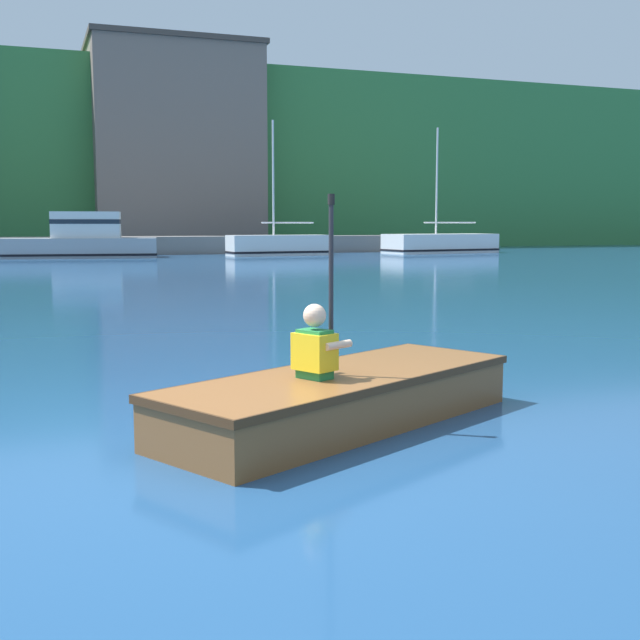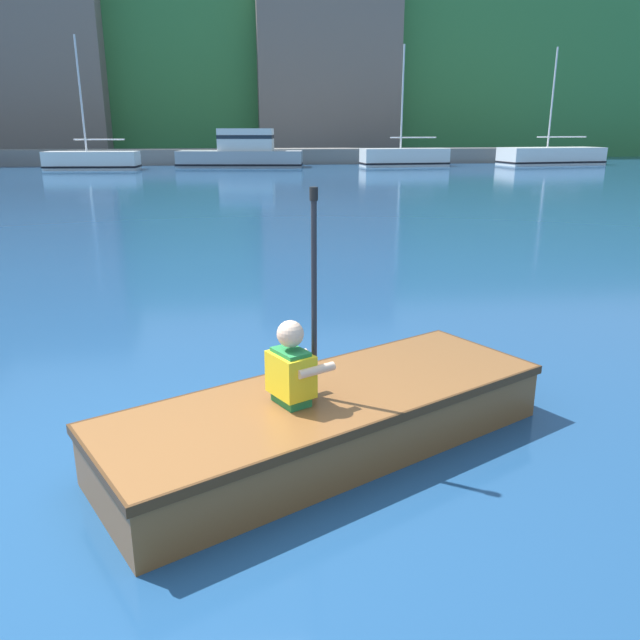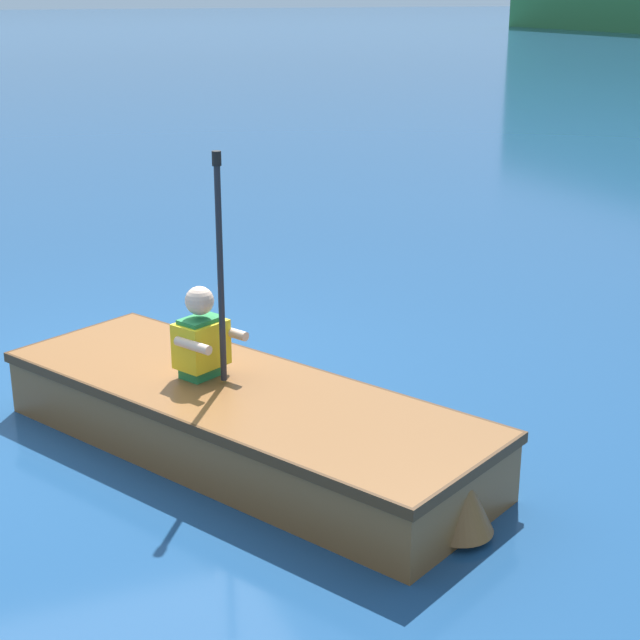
% 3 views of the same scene
% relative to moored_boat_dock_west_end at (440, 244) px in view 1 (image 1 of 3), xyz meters
% --- Properties ---
extents(ground_plane, '(300.00, 300.00, 0.00)m').
position_rel_moored_boat_dock_west_end_xyz_m(ground_plane, '(-19.67, -32.89, -0.49)').
color(ground_plane, navy).
extents(shoreline_ridge, '(120.00, 20.00, 11.10)m').
position_rel_moored_boat_dock_west_end_xyz_m(shoreline_ridge, '(-19.67, 19.61, 5.06)').
color(shoreline_ridge, '#387A3D').
rests_on(shoreline_ridge, ground).
extents(waterfront_apartment_right, '(10.07, 12.04, 12.21)m').
position_rel_moored_boat_dock_west_end_xyz_m(waterfront_apartment_right, '(-12.12, 13.82, 5.63)').
color(waterfront_apartment_right, '#75665B').
rests_on(waterfront_apartment_right, ground).
extents(waterfront_tower_far, '(10.46, 9.26, 8.77)m').
position_rel_moored_boat_dock_west_end_xyz_m(waterfront_tower_far, '(3.56, 15.20, 3.91)').
color(waterfront_tower_far, '#B2A899').
rests_on(waterfront_tower_far, ground).
extents(marina_dock, '(44.07, 2.40, 0.90)m').
position_rel_moored_boat_dock_west_end_xyz_m(marina_dock, '(-19.67, 3.39, -0.04)').
color(marina_dock, slate).
rests_on(marina_dock, ground).
extents(moored_boat_dock_west_end, '(6.41, 3.04, 6.53)m').
position_rel_moored_boat_dock_west_end_xyz_m(moored_boat_dock_west_end, '(0.00, 0.00, 0.00)').
color(moored_boat_dock_west_end, white).
rests_on(moored_boat_dock_west_end, ground).
extents(moored_boat_dock_west_inner, '(5.10, 1.87, 6.49)m').
position_rel_moored_boat_dock_west_end_xyz_m(moored_boat_dock_west_inner, '(-9.12, -0.36, 0.00)').
color(moored_boat_dock_west_inner, white).
rests_on(moored_boat_dock_west_inner, ground).
extents(moored_boat_dock_center_near, '(7.19, 3.13, 2.09)m').
position_rel_moored_boat_dock_west_end_xyz_m(moored_boat_dock_center_near, '(-18.36, 0.11, 0.29)').
color(moored_boat_dock_center_near, '#9EA3A8').
rests_on(moored_boat_dock_center_near, ground).
extents(rowboat_foreground, '(3.26, 2.39, 0.40)m').
position_rel_moored_boat_dock_west_end_xyz_m(rowboat_foreground, '(-18.30, -32.48, -0.26)').
color(rowboat_foreground, brown).
rests_on(rowboat_foreground, ground).
extents(person_paddler, '(0.44, 0.44, 1.35)m').
position_rel_moored_boat_dock_west_end_xyz_m(person_paddler, '(-18.60, -32.64, 0.18)').
color(person_paddler, '#267F3F').
rests_on(person_paddler, rowboat_foreground).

